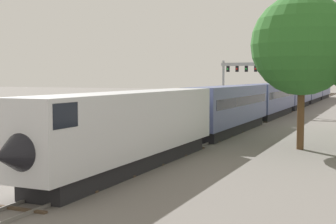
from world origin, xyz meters
The scene contains 7 objects.
ground_plane centered at (0.00, 0.00, 0.00)m, with size 400.00×400.00×0.00m, color slate.
track_main centered at (2.00, 60.00, 0.07)m, with size 2.60×200.00×0.16m.
track_near centered at (-3.50, 40.00, 0.07)m, with size 2.60×160.00×0.16m.
passenger_train centered at (2.00, 58.87, 2.61)m, with size 3.04×130.19×4.80m.
signal_gantry centered at (-0.25, 49.37, 6.13)m, with size 12.10×0.49×8.25m.
stop_sign centered at (-8.00, 3.71, 1.87)m, with size 0.76×0.08×2.88m.
trackside_tree_mid centered at (10.35, 16.75, 8.21)m, with size 7.95×7.95×12.20m.
Camera 1 is at (15.82, -21.95, 5.69)m, focal length 51.30 mm.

